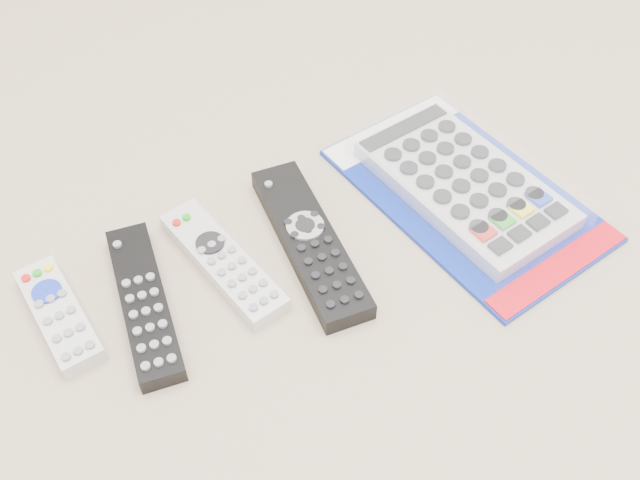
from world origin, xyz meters
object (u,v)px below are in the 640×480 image
jumbo_remote_packaged (465,182)px  remote_silver_dvd (223,262)px  remote_slim_black (144,302)px  remote_large_black (310,241)px  remote_small_grey (59,315)px

jumbo_remote_packaged → remote_silver_dvd: bearing=166.4°
remote_slim_black → jumbo_remote_packaged: size_ratio=0.61×
remote_large_black → jumbo_remote_packaged: 0.19m
jumbo_remote_packaged → remote_small_grey: bearing=166.8°
remote_silver_dvd → remote_large_black: bearing=-22.3°
remote_slim_black → jumbo_remote_packaged: jumbo_remote_packaged is taller
remote_silver_dvd → remote_large_black: 0.09m
remote_small_grey → remote_silver_dvd: (0.17, -0.02, -0.00)m
remote_slim_black → remote_silver_dvd: (0.09, 0.01, -0.00)m
remote_small_grey → remote_slim_black: (0.08, -0.03, 0.00)m
remote_slim_black → remote_large_black: (0.18, -0.01, 0.00)m
remote_small_grey → jumbo_remote_packaged: (0.45, -0.06, 0.01)m
remote_silver_dvd → remote_small_grey: bearing=164.8°
remote_large_black → jumbo_remote_packaged: (0.19, -0.02, 0.01)m
remote_slim_black → jumbo_remote_packaged: bearing=5.6°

